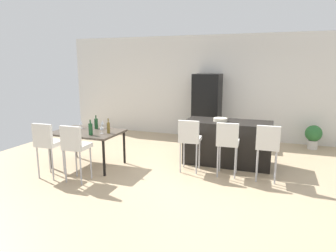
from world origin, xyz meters
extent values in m
plane|color=tan|center=(0.00, 0.00, 0.00)|extent=(10.00, 10.00, 0.00)
cube|color=silver|center=(0.00, 2.95, 1.45)|extent=(10.00, 0.12, 2.90)
cube|color=black|center=(0.35, 0.64, 0.46)|extent=(1.79, 0.79, 0.92)
cube|color=silver|center=(-0.28, -0.08, 0.65)|extent=(0.43, 0.43, 0.08)
cube|color=silver|center=(-0.27, -0.25, 0.87)|extent=(0.40, 0.09, 0.36)
cylinder|color=#B2B2B7|center=(-0.45, 0.07, 0.30)|extent=(0.03, 0.03, 0.61)
cylinder|color=#B2B2B7|center=(-0.13, 0.10, 0.30)|extent=(0.03, 0.03, 0.61)
cylinder|color=#B2B2B7|center=(-0.43, -0.25, 0.30)|extent=(0.03, 0.03, 0.61)
cylinder|color=#B2B2B7|center=(-0.11, -0.22, 0.30)|extent=(0.03, 0.03, 0.61)
cube|color=silver|center=(0.46, -0.08, 0.65)|extent=(0.42, 0.42, 0.08)
cube|color=silver|center=(0.47, -0.25, 0.87)|extent=(0.40, 0.08, 0.36)
cylinder|color=#B2B2B7|center=(0.29, 0.08, 0.30)|extent=(0.03, 0.03, 0.61)
cylinder|color=#B2B2B7|center=(0.61, 0.09, 0.30)|extent=(0.03, 0.03, 0.61)
cylinder|color=#B2B2B7|center=(0.31, -0.24, 0.30)|extent=(0.03, 0.03, 0.61)
cylinder|color=#B2B2B7|center=(0.63, -0.23, 0.30)|extent=(0.03, 0.03, 0.61)
cube|color=silver|center=(1.17, -0.08, 0.65)|extent=(0.41, 0.41, 0.08)
cube|color=silver|center=(1.17, -0.25, 0.87)|extent=(0.40, 0.07, 0.36)
cylinder|color=#B2B2B7|center=(1.01, 0.08, 0.30)|extent=(0.03, 0.03, 0.61)
cylinder|color=#B2B2B7|center=(1.33, 0.09, 0.30)|extent=(0.03, 0.03, 0.61)
cylinder|color=#B2B2B7|center=(1.01, -0.24, 0.30)|extent=(0.03, 0.03, 0.61)
cylinder|color=#B2B2B7|center=(1.33, -0.23, 0.30)|extent=(0.03, 0.03, 0.61)
cube|color=#4C4238|center=(-2.36, -0.50, 0.72)|extent=(1.37, 0.93, 0.04)
cylinder|color=black|center=(-2.98, -0.10, 0.35)|extent=(0.05, 0.05, 0.70)
cylinder|color=black|center=(-1.73, -0.10, 0.35)|extent=(0.05, 0.05, 0.70)
cylinder|color=black|center=(-2.98, -0.91, 0.35)|extent=(0.05, 0.05, 0.70)
cylinder|color=black|center=(-1.73, -0.91, 0.35)|extent=(0.05, 0.05, 0.70)
cube|color=silver|center=(-2.66, -1.27, 0.65)|extent=(0.42, 0.42, 0.08)
cube|color=silver|center=(-2.66, -1.44, 0.87)|extent=(0.40, 0.08, 0.36)
cylinder|color=#B2B2B7|center=(-2.83, -1.12, 0.30)|extent=(0.03, 0.03, 0.61)
cylinder|color=#B2B2B7|center=(-2.51, -1.10, 0.30)|extent=(0.03, 0.03, 0.61)
cylinder|color=#B2B2B7|center=(-2.82, -1.44, 0.30)|extent=(0.03, 0.03, 0.61)
cylinder|color=#B2B2B7|center=(-2.50, -1.42, 0.30)|extent=(0.03, 0.03, 0.61)
cube|color=silver|center=(-2.05, -1.27, 0.65)|extent=(0.41, 0.41, 0.08)
cube|color=silver|center=(-2.05, -1.44, 0.87)|extent=(0.40, 0.07, 0.36)
cylinder|color=#B2B2B7|center=(-2.21, -1.11, 0.30)|extent=(0.03, 0.03, 0.61)
cylinder|color=#B2B2B7|center=(-1.89, -1.11, 0.30)|extent=(0.03, 0.03, 0.61)
cylinder|color=#B2B2B7|center=(-2.21, -1.43, 0.30)|extent=(0.03, 0.03, 0.61)
cylinder|color=#B2B2B7|center=(-1.89, -1.43, 0.30)|extent=(0.03, 0.03, 0.61)
cylinder|color=#194723|center=(-2.33, -0.22, 0.85)|extent=(0.07, 0.07, 0.22)
cylinder|color=#194723|center=(-2.33, -0.22, 0.99)|extent=(0.03, 0.03, 0.08)
cylinder|color=brown|center=(-1.85, -0.51, 0.85)|extent=(0.06, 0.06, 0.21)
cylinder|color=brown|center=(-1.85, -0.51, 1.00)|extent=(0.02, 0.02, 0.09)
cylinder|color=#194723|center=(-2.10, -0.76, 0.85)|extent=(0.08, 0.08, 0.23)
cylinder|color=#194723|center=(-2.10, -0.76, 1.00)|extent=(0.03, 0.03, 0.08)
cylinder|color=silver|center=(-1.97, -0.57, 0.74)|extent=(0.06, 0.06, 0.00)
cylinder|color=silver|center=(-1.97, -0.57, 0.78)|extent=(0.01, 0.01, 0.08)
cone|color=silver|center=(-1.97, -0.57, 0.87)|extent=(0.07, 0.07, 0.09)
cylinder|color=silver|center=(-2.65, -0.29, 0.74)|extent=(0.06, 0.06, 0.00)
cylinder|color=silver|center=(-2.65, -0.29, 0.78)|extent=(0.01, 0.01, 0.08)
cone|color=silver|center=(-2.65, -0.29, 0.87)|extent=(0.07, 0.07, 0.09)
cylinder|color=silver|center=(-2.23, -0.12, 0.74)|extent=(0.06, 0.06, 0.00)
cylinder|color=silver|center=(-2.23, -0.12, 0.78)|extent=(0.01, 0.01, 0.08)
cone|color=silver|center=(-2.23, -0.12, 0.87)|extent=(0.07, 0.07, 0.09)
cube|color=black|center=(-0.53, 2.51, 0.92)|extent=(0.72, 0.68, 1.84)
cylinder|color=beige|center=(0.19, 0.58, 0.96)|extent=(0.29, 0.29, 0.07)
cylinder|color=beige|center=(2.20, 2.50, 0.11)|extent=(0.24, 0.24, 0.22)
sphere|color=#2D6B33|center=(2.20, 2.50, 0.40)|extent=(0.40, 0.40, 0.40)
camera|label=1|loc=(1.26, -5.63, 2.09)|focal=32.21mm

